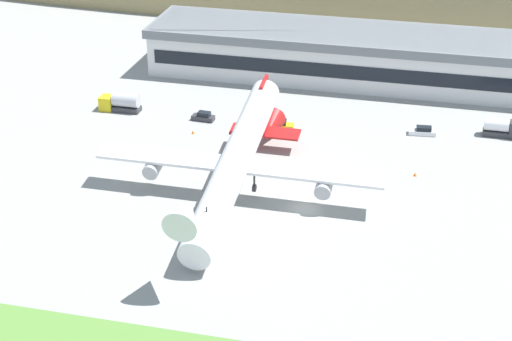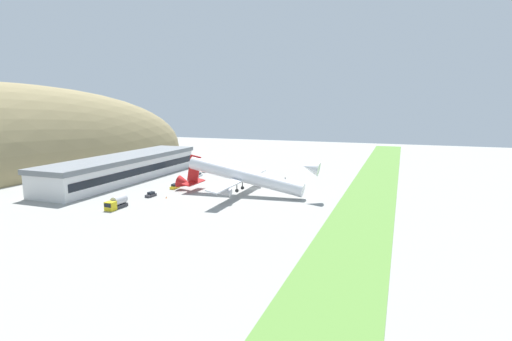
# 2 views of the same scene
# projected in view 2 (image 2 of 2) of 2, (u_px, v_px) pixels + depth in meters

# --- Properties ---
(ground_plane) EXTENTS (361.59, 361.59, 0.00)m
(ground_plane) POSITION_uv_depth(u_px,v_px,m) (254.00, 189.00, 137.58)
(ground_plane) COLOR gray
(grass_strip_foreground) EXTENTS (325.43, 16.08, 0.08)m
(grass_strip_foreground) POSITION_uv_depth(u_px,v_px,m) (369.00, 197.00, 124.49)
(grass_strip_foreground) COLOR #568438
(grass_strip_foreground) RESTS_ON ground_plane
(terminal_building) EXTENTS (76.10, 17.47, 9.31)m
(terminal_building) POSITION_uv_depth(u_px,v_px,m) (125.00, 166.00, 152.88)
(terminal_building) COLOR silver
(terminal_building) RESTS_ON ground_plane
(cargo_airplane) EXTENTS (41.37, 48.81, 12.66)m
(cargo_airplane) POSITION_uv_depth(u_px,v_px,m) (242.00, 177.00, 127.61)
(cargo_airplane) COLOR silver
(service_car_0) EXTENTS (4.74, 2.23, 1.67)m
(service_car_0) POSITION_uv_depth(u_px,v_px,m) (175.00, 186.00, 137.74)
(service_car_0) COLOR gold
(service_car_0) RESTS_ON ground_plane
(service_car_1) EXTENTS (3.94, 1.95, 1.54)m
(service_car_1) POSITION_uv_depth(u_px,v_px,m) (151.00, 195.00, 125.43)
(service_car_1) COLOR #333338
(service_car_1) RESTS_ON ground_plane
(service_car_2) EXTENTS (4.58, 2.06, 1.42)m
(service_car_2) POSITION_uv_depth(u_px,v_px,m) (199.00, 175.00, 160.58)
(service_car_2) COLOR silver
(service_car_2) RESTS_ON ground_plane
(fuel_truck) EXTENTS (7.23, 2.59, 3.36)m
(fuel_truck) POSITION_uv_depth(u_px,v_px,m) (117.00, 203.00, 111.37)
(fuel_truck) COLOR gold
(fuel_truck) RESTS_ON ground_plane
(box_truck) EXTENTS (6.16, 2.25, 3.02)m
(box_truck) POSITION_uv_depth(u_px,v_px,m) (208.00, 168.00, 173.00)
(box_truck) COLOR #333338
(box_truck) RESTS_ON ground_plane
(traffic_cone_0) EXTENTS (0.52, 0.52, 0.58)m
(traffic_cone_0) POSITION_uv_depth(u_px,v_px,m) (234.00, 178.00, 155.33)
(traffic_cone_0) COLOR orange
(traffic_cone_0) RESTS_ON ground_plane
(traffic_cone_1) EXTENTS (0.52, 0.52, 0.58)m
(traffic_cone_1) POSITION_uv_depth(u_px,v_px,m) (166.00, 197.00, 123.48)
(traffic_cone_1) COLOR orange
(traffic_cone_1) RESTS_ON ground_plane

